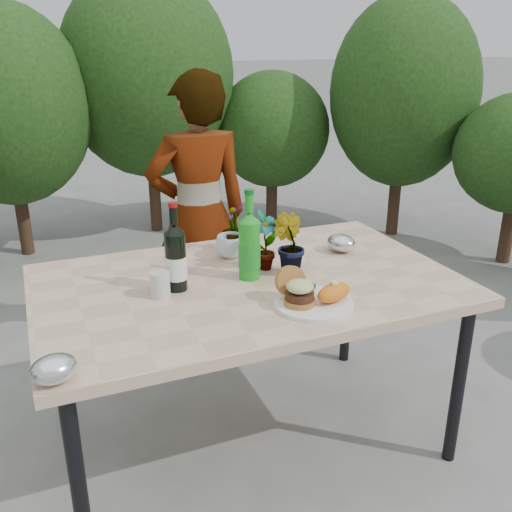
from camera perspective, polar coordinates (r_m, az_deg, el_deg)
name	(u,v)px	position (r m, az deg, el deg)	size (l,w,h in m)	color
ground	(249,439)	(2.59, -0.71, -17.86)	(80.00, 80.00, 0.00)	slate
patio_table	(248,294)	(2.22, -0.79, -3.83)	(1.60, 1.00, 0.75)	#D8B190
shrub_hedge	(127,122)	(3.76, -12.74, 12.94)	(6.73, 5.06, 2.17)	#382316
dinner_plate	(313,303)	(2.01, 5.76, -4.73)	(0.28, 0.28, 0.01)	white
burger_stack	(297,290)	(1.98, 4.15, -3.41)	(0.11, 0.16, 0.11)	#B7722D
sweet_potato	(334,292)	(2.01, 7.79, -3.63)	(0.15, 0.08, 0.06)	orange
grilled_veg	(306,287)	(2.08, 5.01, -3.13)	(0.08, 0.05, 0.03)	olive
wine_bottle	(176,258)	(2.10, -8.03, -0.24)	(0.08, 0.08, 0.33)	black
sparkling_water	(249,247)	(2.18, -0.67, 0.96)	(0.09, 0.09, 0.35)	#1B991F
plastic_cup	(160,284)	(2.08, -9.57, -2.82)	(0.07, 0.07, 0.10)	silver
seedling_left	(265,241)	(2.26, 0.92, 1.54)	(0.13, 0.09, 0.24)	#28581E
seedling_mid	(289,245)	(2.23, 3.27, 1.14)	(0.13, 0.11, 0.24)	#27581E
seedling_right	(235,227)	(2.48, -2.08, 2.91)	(0.12, 0.12, 0.21)	#22551D
blue_bowl	(231,246)	(2.42, -2.55, 0.98)	(0.12, 0.12, 0.10)	silver
foil_packet_left	(54,369)	(1.66, -19.55, -10.60)	(0.13, 0.11, 0.08)	silver
foil_packet_right	(341,243)	(2.51, 8.51, 1.30)	(0.13, 0.11, 0.08)	silver
person	(199,216)	(3.02, -5.75, 3.96)	(0.54, 0.36, 1.49)	#8C6446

